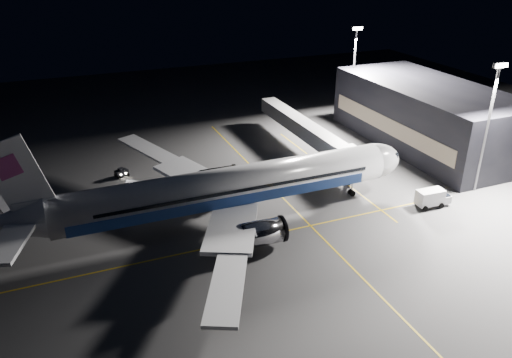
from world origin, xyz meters
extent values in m
plane|color=#4C4C4F|center=(0.00, 0.00, 0.00)|extent=(200.00, 200.00, 0.00)
cube|color=gold|center=(10.00, 0.00, 0.01)|extent=(0.25, 80.00, 0.01)
cube|color=gold|center=(0.00, -6.00, 0.01)|extent=(70.00, 0.25, 0.01)
cube|color=gold|center=(22.00, 10.00, 0.01)|extent=(0.25, 40.00, 0.01)
cylinder|color=silver|center=(0.00, 0.00, 5.30)|extent=(48.00, 5.60, 5.60)
ellipsoid|color=silver|center=(24.00, 0.00, 5.30)|extent=(8.96, 5.60, 5.60)
cube|color=black|center=(26.30, 0.00, 6.30)|extent=(2.20, 3.40, 0.90)
cone|color=silver|center=(-28.50, 0.00, 5.60)|extent=(9.00, 5.49, 5.49)
cube|color=navy|center=(-1.00, 2.78, 4.40)|extent=(42.24, 0.25, 1.50)
cube|color=navy|center=(-1.00, -2.78, 4.40)|extent=(42.24, 0.25, 1.50)
cube|color=silver|center=(-2.50, 8.00, 3.70)|extent=(11.36, 15.23, 1.53)
cube|color=silver|center=(-2.50, -8.00, 3.70)|extent=(11.36, 15.23, 1.53)
cube|color=silver|center=(-7.50, 20.50, 4.57)|extent=(8.57, 13.22, 1.31)
cube|color=silver|center=(-7.50, -20.50, 4.57)|extent=(8.57, 13.22, 1.31)
cube|color=silver|center=(-28.00, 5.20, 5.90)|extent=(6.20, 9.67, 0.45)
cube|color=silver|center=(-28.00, -5.20, 5.90)|extent=(6.20, 9.67, 0.45)
cube|color=white|center=(-26.20, 0.00, 11.50)|extent=(7.53, 0.40, 10.28)
cube|color=#B83F91|center=(-27.00, 0.00, 12.90)|extent=(3.22, 0.55, 3.22)
cylinder|color=#B7B7BF|center=(1.20, 9.00, 2.55)|extent=(5.60, 3.40, 3.40)
cylinder|color=#B7B7BF|center=(1.20, -9.00, 2.55)|extent=(5.60, 3.40, 3.40)
cylinder|color=#9999A0|center=(20.50, 0.00, 1.25)|extent=(0.26, 0.26, 2.50)
cylinder|color=black|center=(20.50, 0.00, 0.45)|extent=(0.90, 0.70, 0.90)
cylinder|color=#9999A0|center=(-3.00, 4.30, 1.25)|extent=(0.26, 0.26, 2.50)
cylinder|color=#9999A0|center=(-3.00, -4.30, 1.25)|extent=(0.26, 0.26, 2.50)
cylinder|color=black|center=(-3.00, 4.30, 0.55)|extent=(1.10, 1.60, 1.10)
cylinder|color=black|center=(-3.00, -4.30, 0.55)|extent=(1.10, 1.60, 1.10)
cube|color=black|center=(46.00, 14.00, 6.00)|extent=(18.00, 40.00, 12.00)
cube|color=brown|center=(36.95, 14.00, 5.00)|extent=(0.15, 36.00, 3.00)
cube|color=#B2B2B7|center=(22.00, 20.05, 4.60)|extent=(3.00, 33.90, 2.80)
cube|color=#B2B2B7|center=(22.00, 4.20, 4.60)|extent=(3.60, 3.20, 3.40)
cylinder|color=#9999A0|center=(22.00, 4.20, 1.55)|extent=(0.70, 0.70, 3.10)
cylinder|color=black|center=(22.00, 3.30, 0.35)|extent=(0.70, 0.30, 0.70)
cylinder|color=black|center=(22.00, 5.10, 0.35)|extent=(0.70, 0.30, 0.70)
cylinder|color=#59595E|center=(40.00, 32.00, 10.00)|extent=(0.44, 0.44, 20.00)
cube|color=#59595E|center=(40.00, 32.00, 20.30)|extent=(2.40, 0.50, 0.80)
cube|color=white|center=(40.00, 31.65, 20.30)|extent=(2.20, 0.15, 0.60)
cylinder|color=#59595E|center=(40.00, -6.00, 10.00)|extent=(0.44, 0.44, 20.00)
cube|color=#59595E|center=(40.00, -6.00, 20.30)|extent=(2.40, 0.50, 0.80)
cube|color=white|center=(40.00, -6.35, 20.30)|extent=(2.20, 0.15, 0.60)
cube|color=white|center=(29.39, -7.70, 1.60)|extent=(4.23, 2.27, 2.28)
cube|color=white|center=(31.87, -7.82, 0.98)|extent=(1.75, 2.04, 1.24)
cube|color=black|center=(31.87, -7.82, 1.50)|extent=(1.32, 1.82, 0.52)
cylinder|color=black|center=(30.89, -6.69, 0.41)|extent=(0.84, 0.30, 0.83)
cylinder|color=black|center=(30.78, -8.86, 0.41)|extent=(0.84, 0.30, 0.83)
cylinder|color=black|center=(27.99, -6.55, 0.41)|extent=(0.84, 0.30, 0.83)
cylinder|color=black|center=(27.89, -8.72, 0.41)|extent=(0.84, 0.30, 0.83)
cube|color=black|center=(-12.26, 21.15, 0.65)|extent=(2.41, 1.92, 0.96)
cube|color=black|center=(-12.26, 21.15, 1.26)|extent=(1.11, 1.11, 0.52)
sphere|color=#FFF2CC|center=(-12.45, 20.36, 0.65)|extent=(0.23, 0.23, 0.23)
sphere|color=#FFF2CC|center=(-11.63, 20.65, 0.65)|extent=(0.23, 0.23, 0.23)
cylinder|color=black|center=(-11.77, 22.11, 0.26)|extent=(0.56, 0.35, 0.52)
cylinder|color=black|center=(-11.28, 20.71, 0.26)|extent=(0.56, 0.35, 0.52)
cylinder|color=black|center=(-13.25, 21.59, 0.26)|extent=(0.56, 0.35, 0.52)
cylinder|color=black|center=(-12.76, 20.19, 0.26)|extent=(0.56, 0.35, 0.52)
cone|color=#DC5509|center=(0.79, 4.00, 0.29)|extent=(0.38, 0.38, 0.57)
cone|color=#DC5509|center=(-5.20, 14.00, 0.26)|extent=(0.34, 0.34, 0.51)
cone|color=#DC5509|center=(-4.54, 5.29, 0.26)|extent=(0.35, 0.35, 0.53)
camera|label=1|loc=(-20.32, -59.74, 36.16)|focal=35.00mm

